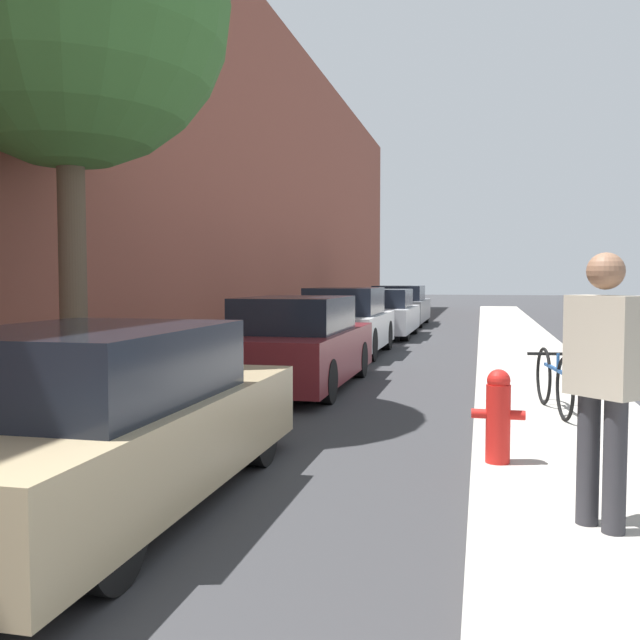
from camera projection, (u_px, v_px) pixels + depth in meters
ground_plane at (389, 356)px, 15.41m from camera, size 120.00×120.00×0.00m
sidewalk_left at (262, 350)px, 16.06m from camera, size 2.00×52.00×0.12m
sidewalk_right at (526, 357)px, 14.76m from camera, size 2.00×52.00×0.12m
building_facade_left at (205, 149)px, 16.09m from camera, size 0.70×52.00×9.32m
parked_car_champagne at (99, 422)px, 5.22m from camera, size 1.80×4.28×1.35m
parked_car_maroon at (298, 345)px, 10.94m from camera, size 1.68×4.26×1.42m
parked_car_white at (346, 323)px, 15.72m from camera, size 1.69×4.01×1.50m
parked_car_silver at (380, 314)px, 20.48m from camera, size 1.92×4.13×1.39m
parked_car_grey at (399, 306)px, 25.77m from camera, size 1.92×4.55×1.44m
street_tree_near at (67, 5)px, 8.33m from camera, size 3.87×3.87×6.76m
fire_hydrant at (498, 415)px, 6.02m from camera, size 0.45×0.21×0.81m
pedestrian at (603, 373)px, 4.40m from camera, size 0.47×0.48×1.74m
bicycle at (554, 381)px, 8.32m from camera, size 0.44×1.75×0.72m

